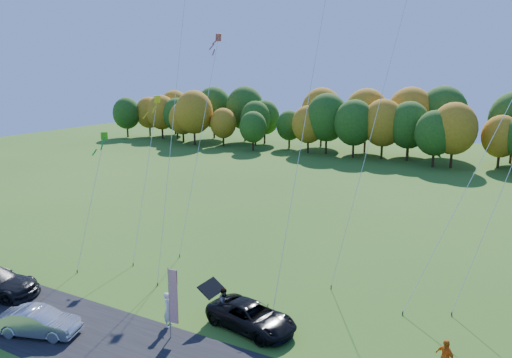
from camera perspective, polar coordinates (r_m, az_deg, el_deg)
The scene contains 16 objects.
ground at distance 28.65m, azimuth -6.13°, elevation -16.16°, with size 160.00×160.00×0.00m, color #2C5717.
tree_line at distance 77.98m, azimuth 17.94°, elevation 1.83°, with size 116.00×12.00×10.00m, color #1E4711, non-canonical shape.
black_suv at distance 27.74m, azimuth -0.52°, elevation -15.43°, with size 2.37×5.15×1.43m, color black.
silver_sedan at distance 29.53m, azimuth -23.61°, elevation -14.74°, with size 1.51×4.32×1.42m, color #AAAAAF.
person_tailgate_a at distance 28.28m, azimuth -9.98°, elevation -14.47°, with size 0.71×0.47×1.95m, color silver.
person_tailgate_b at distance 28.79m, azimuth -3.62°, elevation -13.97°, with size 0.86×0.67×1.77m, color gray.
person_east at distance 25.51m, azimuth 20.79°, elevation -18.56°, with size 1.05×0.44×1.79m, color orange.
feather_flag at distance 26.44m, azimuth -9.54°, elevation -13.02°, with size 0.52×0.14×3.92m.
kite_delta_blue at distance 36.15m, azimuth -8.76°, elevation 13.83°, with size 5.57×12.28×30.23m.
kite_parafoil_orange at distance 35.50m, azimuth 16.07°, elevation 16.26°, with size 5.40×13.13×32.93m.
kite_delta_red at distance 30.86m, azimuth 6.95°, elevation 15.10°, with size 2.78×10.62×25.48m.
kite_parafoil_rainbow at distance 31.61m, azimuth 23.80°, elevation 0.84°, with size 6.79×8.71×16.05m.
kite_diamond_yellow at distance 38.73m, azimuth -12.46°, elevation 0.38°, with size 3.54×7.41×11.87m.
kite_diamond_green at distance 37.09m, azimuth -18.30°, elevation -2.23°, with size 1.46×4.69×9.52m.
kite_diamond_white at distance 32.09m, azimuth 26.94°, elevation 0.61°, with size 4.58×7.49×16.18m.
kite_diamond_pink at distance 39.38m, azimuth -6.41°, elevation 4.47°, with size 2.04×8.49×16.78m.
Camera 1 is at (14.80, -20.32, 13.75)m, focal length 35.00 mm.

